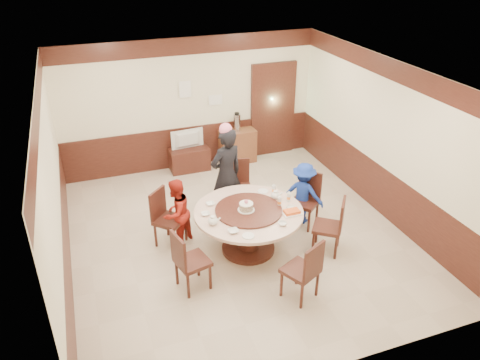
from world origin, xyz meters
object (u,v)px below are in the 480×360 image
object	(u,v)px
television	(188,140)
thermos	(237,123)
person_red	(176,213)
person_blue	(303,193)
shrimp_platter	(292,212)
banquet_table	(248,222)
birthday_cake	(246,207)
person_standing	(226,175)
tv_stand	(189,159)
side_cabinet	(237,146)

from	to	relation	value
television	thermos	distance (m)	1.14
person_red	television	size ratio (longest dim) A/B	1.64
thermos	person_red	bearing A→B (deg)	-126.98
person_blue	shrimp_platter	distance (m)	1.03
banquet_table	birthday_cake	distance (m)	0.31
banquet_table	shrimp_platter	size ratio (longest dim) A/B	5.78
shrimp_platter	person_blue	bearing A→B (deg)	52.44
person_standing	person_blue	world-z (taller)	person_standing
person_blue	birthday_cake	bearing A→B (deg)	67.61
person_red	television	xyz separation A→B (m)	(0.87, 2.60, 0.12)
person_blue	shrimp_platter	world-z (taller)	person_blue
television	person_blue	bearing A→B (deg)	111.90
shrimp_platter	tv_stand	world-z (taller)	shrimp_platter
television	side_cabinet	bearing A→B (deg)	176.35
banquet_table	person_standing	distance (m)	1.13
birthday_cake	person_standing	bearing A→B (deg)	88.22
tv_stand	person_blue	bearing A→B (deg)	-62.92
person_red	side_cabinet	distance (m)	3.31
shrimp_platter	tv_stand	size ratio (longest dim) A/B	0.35
person_red	birthday_cake	bearing A→B (deg)	109.33
person_standing	person_red	size ratio (longest dim) A/B	1.48
person_blue	birthday_cake	xyz separation A→B (m)	(-1.26, -0.50, 0.27)
banquet_table	shrimp_platter	distance (m)	0.72
birthday_cake	tv_stand	bearing A→B (deg)	92.20
banquet_table	person_red	distance (m)	1.20
birthday_cake	television	distance (m)	3.21
banquet_table	thermos	world-z (taller)	thermos
banquet_table	thermos	size ratio (longest dim) A/B	4.57
person_standing	person_red	world-z (taller)	person_standing
thermos	birthday_cake	bearing A→B (deg)	-107.03
person_standing	television	world-z (taller)	person_standing
person_red	television	bearing A→B (deg)	-147.69
person_red	thermos	xyz separation A→B (m)	(1.98, 2.63, 0.35)
person_blue	tv_stand	xyz separation A→B (m)	(-1.38, 2.71, -0.32)
person_red	side_cabinet	bearing A→B (deg)	-166.38
person_standing	side_cabinet	bearing A→B (deg)	-131.09
thermos	banquet_table	bearing A→B (deg)	-106.34
banquet_table	thermos	distance (m)	3.38
person_red	person_standing	bearing A→B (deg)	165.91
person_blue	shrimp_platter	xyz separation A→B (m)	(-0.61, -0.80, 0.21)
banquet_table	tv_stand	distance (m)	3.21
television	thermos	bearing A→B (deg)	176.37
tv_stand	thermos	xyz separation A→B (m)	(1.11, 0.03, 0.69)
tv_stand	side_cabinet	xyz separation A→B (m)	(1.12, 0.03, 0.12)
person_standing	person_blue	xyz separation A→B (m)	(1.23, -0.59, -0.30)
banquet_table	person_blue	distance (m)	1.31
banquet_table	person_standing	bearing A→B (deg)	90.63
shrimp_platter	birthday_cake	bearing A→B (deg)	155.28
banquet_table	side_cabinet	size ratio (longest dim) A/B	2.17
birthday_cake	person_red	bearing A→B (deg)	148.58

